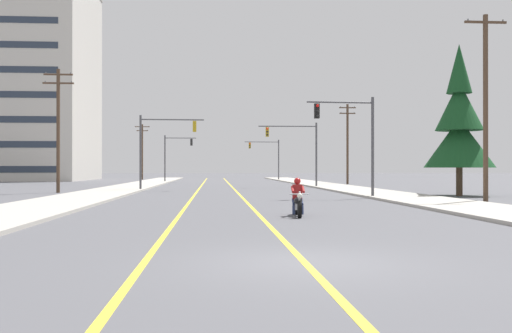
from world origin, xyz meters
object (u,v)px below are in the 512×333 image
at_px(motorcycle_with_rider, 298,201).
at_px(utility_pole_left_far, 142,150).
at_px(utility_pole_right_near, 486,104).
at_px(utility_pole_left_near, 58,126).
at_px(utility_pole_right_far, 347,141).
at_px(traffic_signal_mid_left, 174,152).
at_px(traffic_signal_far_right, 269,153).
at_px(apartment_building_far_left_block, 10,79).
at_px(conifer_tree_right_verge_near, 459,126).
at_px(traffic_signal_near_right, 354,132).
at_px(traffic_signal_near_left, 159,140).
at_px(traffic_signal_mid_right, 299,144).

relative_size(motorcycle_with_rider, utility_pole_left_far, 0.24).
xyz_separation_m(utility_pole_right_near, utility_pole_left_far, (-26.17, 64.40, -0.39)).
height_order(utility_pole_left_near, utility_pole_right_far, utility_pole_left_near).
bearing_deg(traffic_signal_mid_left, utility_pole_left_far, 109.65).
distance_m(traffic_signal_far_right, utility_pole_right_near, 57.42).
xyz_separation_m(traffic_signal_mid_left, utility_pole_right_far, (20.56, -11.79, 0.86)).
relative_size(utility_pole_right_far, apartment_building_far_left_block, 0.30).
bearing_deg(conifer_tree_right_verge_near, apartment_building_far_left_block, 131.64).
bearing_deg(traffic_signal_near_right, conifer_tree_right_verge_near, 17.23).
bearing_deg(utility_pole_left_far, apartment_building_far_left_block, -169.09).
bearing_deg(utility_pole_right_near, apartment_building_far_left_block, 127.07).
bearing_deg(utility_pole_right_near, utility_pole_left_far, 112.11).
bearing_deg(conifer_tree_right_verge_near, traffic_signal_mid_left, 118.62).
xyz_separation_m(traffic_signal_near_right, conifer_tree_right_verge_near, (7.67, 2.38, 0.57)).
relative_size(traffic_signal_far_right, utility_pole_right_near, 0.62).
distance_m(motorcycle_with_rider, traffic_signal_near_right, 14.31).
xyz_separation_m(traffic_signal_near_left, conifer_tree_right_verge_near, (20.72, -10.77, 0.50)).
xyz_separation_m(utility_pole_left_near, conifer_tree_right_verge_near, (27.82, -6.83, -0.37)).
height_order(traffic_signal_mid_left, utility_pole_right_near, utility_pole_right_near).
distance_m(traffic_signal_near_left, traffic_signal_mid_right, 14.28).
bearing_deg(traffic_signal_mid_right, traffic_signal_near_right, -88.80).
bearing_deg(utility_pole_left_near, traffic_signal_mid_right, 28.20).
height_order(traffic_signal_near_left, utility_pole_right_far, utility_pole_right_far).
bearing_deg(traffic_signal_mid_left, motorcycle_with_rider, -81.14).
distance_m(traffic_signal_far_right, utility_pole_left_near, 47.44).
xyz_separation_m(motorcycle_with_rider, utility_pole_right_near, (11.32, 8.00, 4.66)).
distance_m(traffic_signal_mid_right, traffic_signal_mid_left, 25.84).
distance_m(utility_pole_right_near, utility_pole_left_near, 29.64).
relative_size(motorcycle_with_rider, traffic_signal_near_left, 0.35).
distance_m(motorcycle_with_rider, utility_pole_left_far, 74.03).
xyz_separation_m(traffic_signal_mid_left, conifer_tree_right_verge_near, (21.54, -39.48, 0.57)).
height_order(motorcycle_with_rider, apartment_building_far_left_block, apartment_building_far_left_block).
height_order(motorcycle_with_rider, utility_pole_right_far, utility_pole_right_far).
distance_m(traffic_signal_near_left, conifer_tree_right_verge_near, 23.36).
bearing_deg(motorcycle_with_rider, apartment_building_far_left_block, 116.68).
height_order(traffic_signal_near_right, traffic_signal_mid_left, same).
distance_m(motorcycle_with_rider, traffic_signal_mid_left, 55.42).
bearing_deg(conifer_tree_right_verge_near, traffic_signal_near_left, 152.54).
bearing_deg(motorcycle_with_rider, utility_pole_right_near, 35.25).
bearing_deg(apartment_building_far_left_block, traffic_signal_near_right, -54.48).
bearing_deg(traffic_signal_near_left, utility_pole_left_far, 98.76).
distance_m(utility_pole_right_near, apartment_building_far_left_block, 76.66).
xyz_separation_m(traffic_signal_near_right, traffic_signal_near_left, (-13.06, 13.15, 0.07)).
height_order(traffic_signal_mid_left, utility_pole_left_near, utility_pole_left_near).
bearing_deg(traffic_signal_mid_left, utility_pole_left_near, -100.89).
relative_size(utility_pole_right_near, utility_pole_left_far, 1.12).
bearing_deg(motorcycle_with_rider, traffic_signal_near_right, 67.28).
height_order(utility_pole_left_far, apartment_building_far_left_block, apartment_building_far_left_block).
distance_m(utility_pole_right_far, conifer_tree_right_verge_near, 27.70).
distance_m(conifer_tree_right_verge_near, apartment_building_far_left_block, 72.32).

